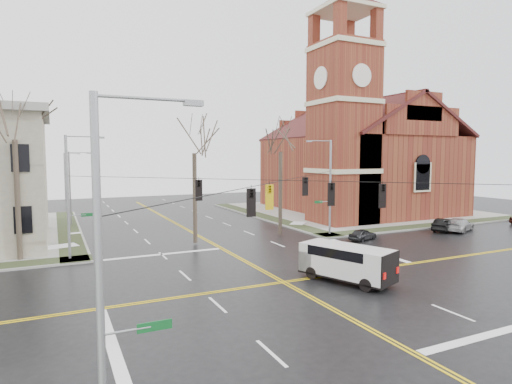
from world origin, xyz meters
name	(u,v)px	position (x,y,z in m)	size (l,w,h in m)	color
ground	(283,282)	(0.00, 0.00, 0.00)	(120.00, 120.00, 0.00)	black
sidewalks	(283,281)	(0.00, 0.00, 0.08)	(80.00, 80.00, 0.17)	gray
road_markings	(283,282)	(0.00, 0.00, 0.01)	(100.00, 100.00, 0.01)	gold
church	(354,150)	(24.76, 24.78, 8.43)	(24.28, 27.48, 27.50)	maroon
signal_pole_ne	(329,184)	(11.32, 11.50, 4.95)	(2.75, 0.22, 9.00)	gray
signal_pole_nw	(70,193)	(-11.32, 11.50, 4.95)	(2.75, 0.22, 9.00)	gray
signal_pole_sw	(107,268)	(-11.32, -11.50, 4.95)	(2.75, 0.22, 9.00)	gray
span_wires	(284,180)	(0.00, 0.00, 6.20)	(23.02, 23.02, 0.03)	black
traffic_signals	(289,194)	(0.00, -0.67, 5.45)	(8.21, 8.26, 1.30)	black
streetlight_north_a	(71,185)	(-10.65, 28.00, 4.47)	(2.30, 0.20, 8.00)	gray
streetlight_north_b	(66,177)	(-10.65, 48.00, 4.47)	(2.30, 0.20, 8.00)	gray
cargo_van	(343,260)	(3.46, -1.29, 1.29)	(4.19, 6.11, 2.18)	white
parked_car_a	(363,234)	(12.83, 8.24, 0.52)	(1.24, 3.08, 1.05)	black
parked_car_b	(445,225)	(23.44, 8.37, 0.65)	(1.38, 3.95, 1.30)	black
parked_car_c	(459,225)	(24.76, 7.74, 0.67)	(1.88, 4.62, 1.34)	#A1A1A4
tree_nw_far	(14,132)	(-14.78, 12.74, 9.37)	(4.00, 4.00, 12.97)	#3B3225
tree_nw_near	(194,147)	(-1.45, 13.06, 8.39)	(4.00, 4.00, 11.60)	#3B3225
tree_ne	(281,146)	(7.18, 13.54, 8.56)	(4.00, 4.00, 11.84)	#3B3225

